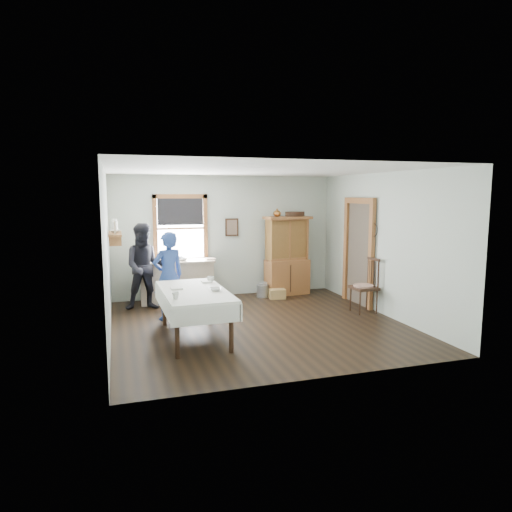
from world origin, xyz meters
name	(u,v)px	position (x,y,z in m)	size (l,w,h in m)	color
room	(258,249)	(0.00, 0.00, 1.35)	(5.01, 5.01, 2.70)	black
window	(181,225)	(-1.00, 2.46, 1.64)	(1.18, 0.07, 1.48)	white
doorway	(359,249)	(2.46, 0.85, 1.16)	(0.09, 1.14, 2.22)	#4D4337
wall_shelf	(115,232)	(-2.37, 1.54, 1.57)	(0.24, 1.00, 0.44)	#9A5A2F
framed_picture	(232,227)	(0.15, 2.46, 1.55)	(0.30, 0.04, 0.40)	#381F13
rug_beater	(374,224)	(2.45, 0.30, 1.72)	(0.27, 0.27, 0.01)	black
work_counter	(177,281)	(-1.15, 2.15, 0.45)	(1.57, 0.60, 0.90)	tan
china_hutch	(287,256)	(1.38, 2.18, 0.89)	(1.05, 0.50, 1.79)	#9A5A2F
dining_table	(195,314)	(-1.20, -0.41, 0.39)	(1.03, 1.95, 0.78)	white
spindle_chair	(364,285)	(2.21, 0.20, 0.54)	(0.49, 0.49, 1.08)	#381F13
pail	(262,291)	(0.74, 2.03, 0.14)	(0.26, 0.26, 0.28)	#9B9EA3
wicker_basket	(277,294)	(1.00, 1.80, 0.10)	(0.35, 0.25, 0.21)	#A88B4C
woman_blue	(169,279)	(-1.47, 0.82, 0.75)	(0.55, 0.36, 1.50)	navy
figure_dark	(145,270)	(-1.82, 1.71, 0.80)	(0.78, 0.60, 1.60)	black
table_cup_a	(211,279)	(-0.81, 0.19, 0.83)	(0.13, 0.13, 0.10)	silver
table_cup_b	(176,296)	(-1.56, -0.94, 0.83)	(0.11, 0.11, 0.10)	silver
table_bowl	(215,289)	(-0.89, -0.56, 0.81)	(0.21, 0.21, 0.05)	silver
counter_book	(206,259)	(-0.53, 2.08, 0.91)	(0.17, 0.23, 0.02)	brown
counter_bowl	(183,259)	(-1.03, 2.04, 0.93)	(0.20, 0.20, 0.06)	silver
shelf_bowl	(115,231)	(-2.37, 1.55, 1.60)	(0.22, 0.22, 0.05)	silver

